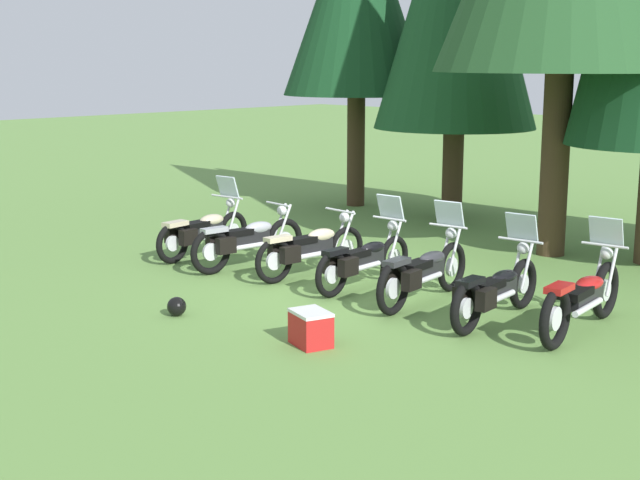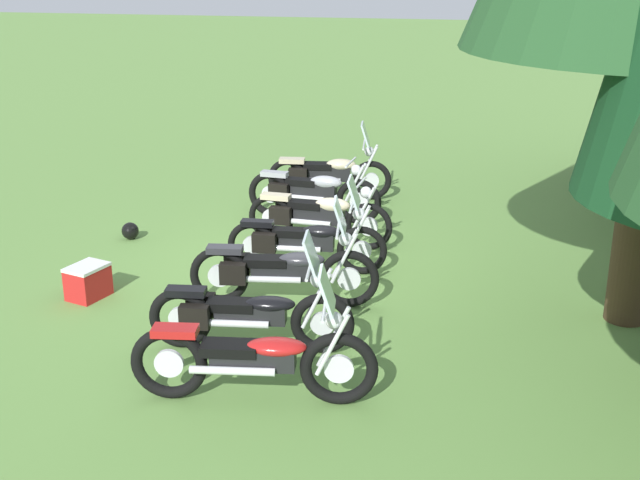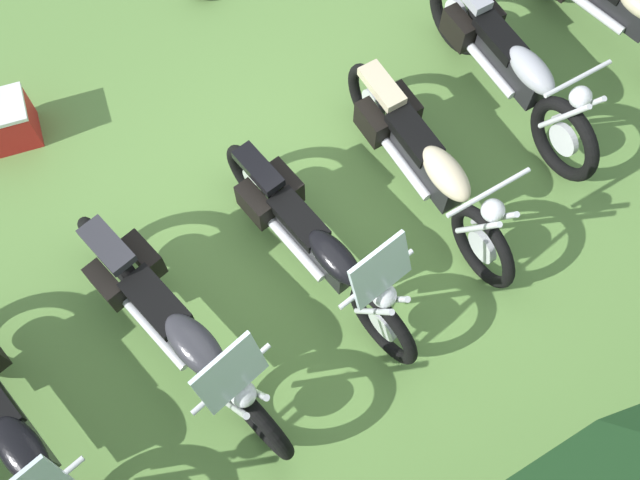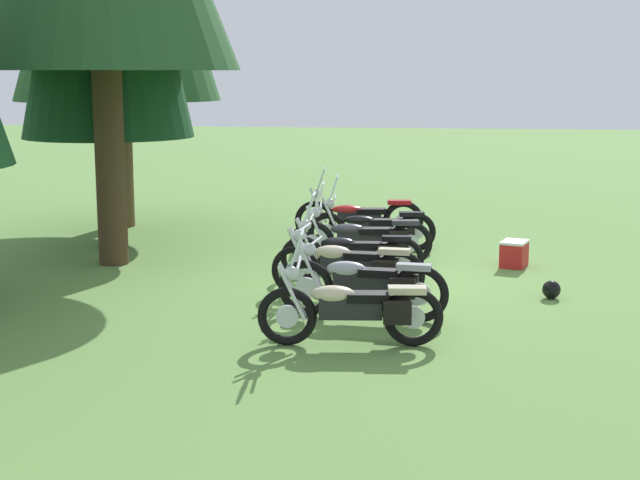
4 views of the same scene
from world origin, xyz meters
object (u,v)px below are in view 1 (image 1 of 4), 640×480
Objects in this scene: motorcycle_1 at (247,241)px; dropped_helmet at (177,306)px; picnic_cooler at (311,328)px; motorcycle_0 at (203,230)px; motorcycle_4 at (423,270)px; motorcycle_6 at (583,296)px; motorcycle_2 at (310,248)px; motorcycle_3 at (363,259)px; motorcycle_5 at (495,289)px.

motorcycle_1 is 2.93m from dropped_helmet.
motorcycle_1 reaches higher than picnic_cooler.
motorcycle_4 is (4.64, 0.28, 0.01)m from motorcycle_0.
motorcycle_4 is at bearing 90.18° from motorcycle_6.
motorcycle_2 is 2.87m from dropped_helmet.
motorcycle_4 is 2.33m from motorcycle_6.
motorcycle_3 reaches higher than motorcycle_1.
motorcycle_3 is at bearing -90.88° from motorcycle_0.
motorcycle_6 is 4.07× the size of picnic_cooler.
motorcycle_5 is 1.12m from motorcycle_6.
motorcycle_4 is at bearing -84.88° from motorcycle_2.
motorcycle_5 is 2.62m from picnic_cooler.
motorcycle_5 is 4.25m from dropped_helmet.
motorcycle_5 is at bearing 66.82° from picnic_cooler.
motorcycle_0 is 5.35m from picnic_cooler.
motorcycle_1 is 5.76m from motorcycle_6.
motorcycle_4 is 3.47m from dropped_helmet.
motorcycle_4 is at bearing -79.13° from motorcycle_1.
motorcycle_3 is at bearing 80.91° from motorcycle_4.
motorcycle_2 is 3.71× the size of picnic_cooler.
motorcycle_5 is (5.90, 0.20, -0.02)m from motorcycle_0.
motorcycle_2 is at bearing 86.69° from motorcycle_6.
motorcycle_3 is 0.96× the size of motorcycle_5.
motorcycle_3 reaches higher than picnic_cooler.
motorcycle_1 is 8.59× the size of dropped_helmet.
motorcycle_5 is 3.82× the size of picnic_cooler.
motorcycle_1 is at bearing 89.01° from motorcycle_6.
motorcycle_1 is 0.92× the size of motorcycle_6.
motorcycle_4 is at bearing 55.45° from dropped_helmet.
motorcycle_3 is (3.47, 0.31, -0.01)m from motorcycle_0.
motorcycle_2 is (2.38, 0.27, -0.01)m from motorcycle_0.
motorcycle_2 is 4.58m from motorcycle_6.
motorcycle_6 reaches higher than motorcycle_5.
dropped_helmet is at bearing -170.44° from picnic_cooler.
motorcycle_3 is (2.25, 0.36, -0.01)m from motorcycle_1.
motorcycle_6 is at bearing -89.88° from motorcycle_4.
motorcycle_2 is 8.49× the size of dropped_helmet.
motorcycle_2 is (1.15, 0.31, -0.00)m from motorcycle_1.
motorcycle_5 is at bearing -96.09° from motorcycle_3.
motorcycle_6 is 9.32× the size of dropped_helmet.
picnic_cooler is at bearing 9.56° from dropped_helmet.
motorcycle_3 is 0.94× the size of motorcycle_4.
motorcycle_5 is at bearing -94.12° from motorcycle_0.
motorcycle_1 is at bearing 95.70° from motorcycle_3.
motorcycle_0 is 0.97× the size of motorcycle_1.
motorcycle_6 is (5.72, 0.62, 0.01)m from motorcycle_1.
motorcycle_2 is 1.01× the size of motorcycle_3.
motorcycle_2 is 0.97× the size of motorcycle_5.
dropped_helmet is (0.30, -2.83, -0.33)m from motorcycle_2.
motorcycle_5 is at bearing 40.68° from dropped_helmet.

